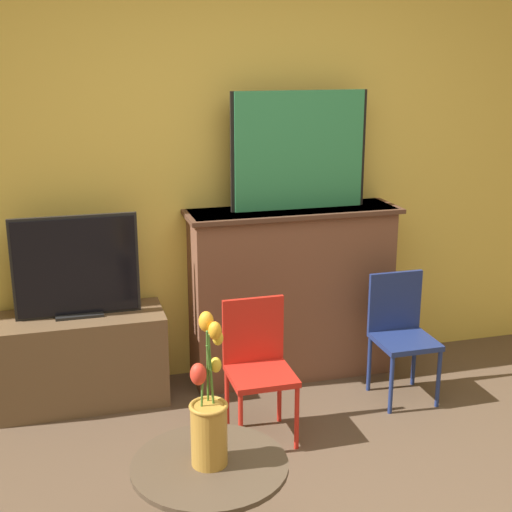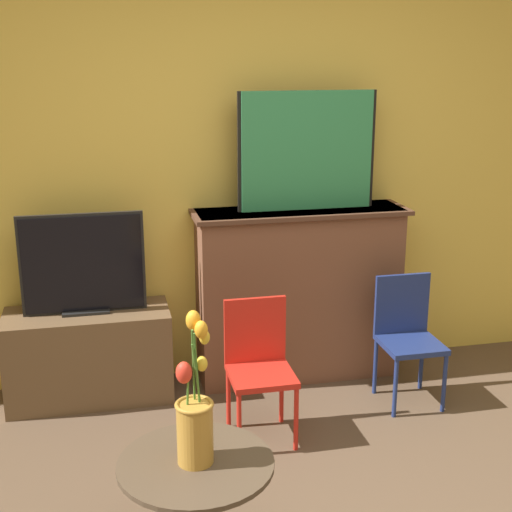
{
  "view_description": "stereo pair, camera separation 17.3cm",
  "coord_description": "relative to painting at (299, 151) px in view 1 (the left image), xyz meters",
  "views": [
    {
      "loc": [
        -0.98,
        -1.92,
        1.93
      ],
      "look_at": [
        -0.11,
        1.21,
        0.99
      ],
      "focal_mm": 50.0,
      "sensor_mm": 36.0,
      "label": 1
    },
    {
      "loc": [
        -0.81,
        -1.96,
        1.93
      ],
      "look_at": [
        -0.11,
        1.21,
        0.99
      ],
      "focal_mm": 50.0,
      "sensor_mm": 36.0,
      "label": 2
    }
  ],
  "objects": [
    {
      "name": "side_table",
      "position": [
        -0.89,
        -1.62,
        -1.06
      ],
      "size": [
        0.58,
        0.58,
        0.49
      ],
      "color": "#4C3D2D",
      "rests_on": "ground"
    },
    {
      "name": "chair_red",
      "position": [
        -0.43,
        -0.64,
        -0.97
      ],
      "size": [
        0.32,
        0.32,
        0.72
      ],
      "color": "red",
      "rests_on": "ground"
    },
    {
      "name": "wall_back",
      "position": [
        -0.36,
        0.19,
        -0.03
      ],
      "size": [
        8.0,
        0.06,
        2.7
      ],
      "color": "#EAC651",
      "rests_on": "ground"
    },
    {
      "name": "chair_blue",
      "position": [
        0.47,
        -0.44,
        -0.97
      ],
      "size": [
        0.32,
        0.32,
        0.72
      ],
      "color": "navy",
      "rests_on": "ground"
    },
    {
      "name": "fireplace_mantel",
      "position": [
        -0.04,
        -0.01,
        -0.84
      ],
      "size": [
        1.26,
        0.37,
        1.04
      ],
      "color": "brown",
      "rests_on": "ground"
    },
    {
      "name": "painting",
      "position": [
        0.0,
        0.0,
        0.0
      ],
      "size": [
        0.81,
        0.03,
        0.67
      ],
      "color": "black",
      "rests_on": "fireplace_mantel"
    },
    {
      "name": "tv_monitor",
      "position": [
        -1.28,
        -0.05,
        -0.58
      ],
      "size": [
        0.67,
        0.12,
        0.56
      ],
      "color": "black",
      "rests_on": "tv_stand"
    },
    {
      "name": "vase_tulips",
      "position": [
        -0.88,
        -1.61,
        -0.72
      ],
      "size": [
        0.14,
        0.18,
        0.55
      ],
      "color": "#B78433",
      "rests_on": "side_table"
    },
    {
      "name": "tv_stand",
      "position": [
        -1.28,
        -0.05,
        -1.12
      ],
      "size": [
        0.91,
        0.39,
        0.52
      ],
      "color": "brown",
      "rests_on": "ground"
    }
  ]
}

